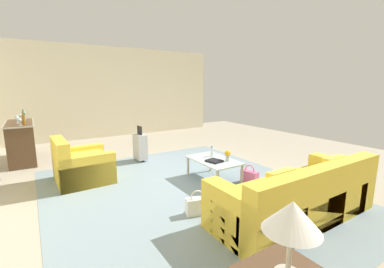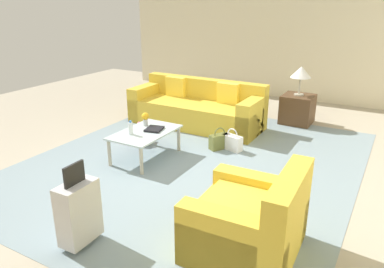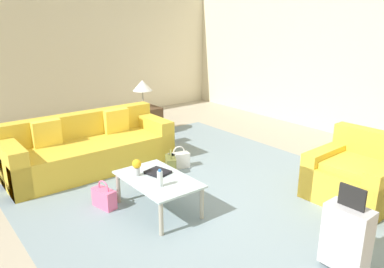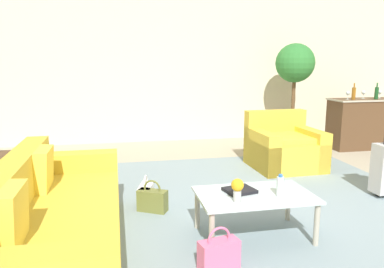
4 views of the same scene
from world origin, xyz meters
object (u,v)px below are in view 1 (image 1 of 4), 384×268
Objects in this scene: wine_glass_leftmost at (20,120)px; wine_glass_right_of_centre at (17,117)px; coffee_table_book at (214,161)px; wine_glass_rightmost at (20,116)px; water_bottle at (212,152)px; armchair at (80,167)px; handbag_pink at (249,177)px; wine_bottle_amber at (24,119)px; wine_bottle_clear at (24,115)px; handbag_olive at (206,201)px; suitcase_silver at (140,146)px; handbag_white at (197,205)px; table_lamp at (292,218)px; wine_glass_left_of_centre at (17,119)px; wine_bottle_green at (24,117)px; couch at (300,199)px; bar_console at (22,141)px; flower_vase at (228,155)px; coffee_table at (214,162)px.

wine_glass_leftmost is 0.73m from wine_glass_right_of_centre.
wine_glass_rightmost is (4.16, 3.00, 0.61)m from coffee_table_book.
water_bottle reaches higher than coffee_table_book.
wine_glass_rightmost is at bearing 18.28° from armchair.
handbag_pink is at bearing -134.06° from wine_glass_leftmost.
wine_glass_right_of_centre is 0.67m from wine_bottle_amber.
wine_bottle_clear reaches higher than water_bottle.
armchair is 2.85× the size of handbag_olive.
suitcase_silver is 2.37× the size of handbag_white.
wine_glass_right_of_centre is (2.38, 0.97, 0.75)m from armchair.
wine_glass_left_of_centre is at bearing 14.83° from table_lamp.
table_lamp is 6.92m from wine_bottle_clear.
wine_glass_leftmost is at bearing 67.93° from suitcase_silver.
water_bottle is 4.23m from wine_glass_leftmost.
handbag_white is (-0.45, 1.47, 0.00)m from handbag_pink.
wine_bottle_green reaches higher than wine_glass_rightmost.
couch is 1.55× the size of bar_console.
water_bottle is 4.89m from wine_bottle_clear.
wine_glass_left_of_centre reaches higher than flower_vase.
wine_glass_rightmost reaches higher than coffee_table.
wine_glass_leftmost is at bearing -173.99° from wine_glass_right_of_centre.
wine_glass_rightmost is at bearing 8.79° from wine_bottle_green.
wine_bottle_clear is at bearing 22.22° from coffee_table_book.
flower_vase is 0.57× the size of handbag_pink.
coffee_table_book is at bearing 6.14° from couch.
wine_glass_rightmost is 0.51× the size of wine_bottle_green.
wine_glass_left_of_centre is 1.00× the size of wine_glass_rightmost.
coffee_table is 5.19× the size of water_bottle.
wine_glass_left_of_centre is at bearing 8.76° from wine_glass_leftmost.
coffee_table is at bearing 153.43° from water_bottle.
wine_glass_left_of_centre is (3.44, 3.04, 0.61)m from coffee_table_book.
water_bottle is 1.44m from handbag_olive.
table_lamp reaches higher than flower_vase.
wine_glass_rightmost reaches higher than suitcase_silver.
wine_bottle_clear is (0.46, 0.00, 0.00)m from wine_bottle_green.
coffee_table_book is at bearing -163.70° from suitcase_silver.
handbag_olive is 0.20m from handbag_white.
wine_glass_rightmost is 0.55m from wine_bottle_green.
bar_console is (3.30, 3.20, -0.03)m from water_bottle.
wine_glass_leftmost is at bearing 30.75° from coffee_table_book.
couch is 12.06× the size of water_bottle.
wine_glass_left_of_centre reaches higher than water_bottle.
wine_glass_right_of_centre is 0.51× the size of wine_bottle_amber.
flower_vase is 0.68× the size of wine_bottle_clear.
wine_glass_right_of_centre is at bearing 40.15° from flower_vase.
armchair is at bearing -159.50° from wine_bottle_green.
table_lamp reaches higher than handbag_olive.
water_bottle is 0.38m from coffee_table_book.
wine_bottle_green is at bearing 0.00° from wine_bottle_amber.
handbag_white is (-4.42, -2.01, -0.93)m from wine_bottle_green.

